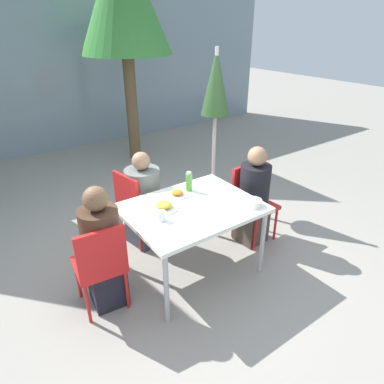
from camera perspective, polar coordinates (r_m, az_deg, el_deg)
ground_plane at (r=3.61m, az=-0.00°, el=-12.75°), size 24.00×24.00×0.00m
building_facade at (r=7.04m, az=-23.23°, el=18.35°), size 10.00×0.20×3.00m
dining_table at (r=3.21m, az=-0.00°, el=-3.32°), size 1.22×0.95×0.74m
chair_left at (r=2.98m, az=-15.00°, el=-11.23°), size 0.44×0.44×0.87m
person_left at (r=3.03m, az=-14.60°, el=-9.57°), size 0.33×0.33×1.15m
chair_right at (r=3.91m, az=9.80°, el=-0.87°), size 0.42×0.42×0.87m
person_right at (r=3.81m, az=10.21°, el=-1.12°), size 0.33×0.33×1.14m
chair_far at (r=3.78m, az=-9.44°, el=-1.84°), size 0.46×0.46×0.87m
person_far at (r=3.79m, az=-8.01°, el=-1.76°), size 0.39×0.39×1.09m
closed_umbrella at (r=4.27m, az=3.96°, el=16.25°), size 0.36×0.36×2.03m
plate_0 at (r=3.14m, az=-4.69°, el=-2.37°), size 0.26×0.26×0.07m
plate_1 at (r=3.37m, az=-2.49°, el=-0.29°), size 0.21×0.21×0.06m
bottle at (r=3.43m, az=-0.51°, el=1.73°), size 0.07×0.07×0.20m
drinking_cup at (r=2.96m, az=-5.08°, el=-3.99°), size 0.08×0.08×0.09m
salad_bowl at (r=3.23m, az=10.18°, el=-1.77°), size 0.16×0.16×0.06m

